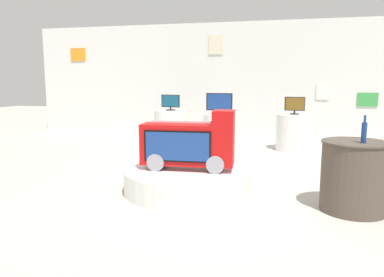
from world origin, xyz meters
The scene contains 12 objects.
ground_plane centered at (0.00, 0.00, 0.00)m, with size 30.00×30.00×0.00m, color #B2ADA3.
back_wall_display centered at (0.00, 5.30, 1.52)m, with size 12.40×0.13×3.03m.
main_display_pedestal centered at (-0.39, -0.13, 0.15)m, with size 1.68×1.68×0.30m, color silver.
novelty_firetruck_tv centered at (-0.36, -0.14, 0.63)m, with size 1.23×0.47×0.79m.
display_pedestal_left_rear centered at (-1.78, 3.80, 0.39)m, with size 0.80×0.80×0.77m, color silver.
tv_on_left_rear centered at (-1.78, 3.80, 0.97)m, with size 0.48×0.24×0.38m.
display_pedestal_center_rear centered at (1.10, 3.31, 0.39)m, with size 0.74×0.74×0.77m, color silver.
tv_on_center_rear centered at (1.10, 3.30, 0.97)m, with size 0.42×0.19×0.37m.
display_pedestal_right_rear centered at (-0.47, 3.06, 0.39)m, with size 0.68×0.68×0.77m, color silver.
tv_on_right_rear centered at (-0.47, 3.05, 1.02)m, with size 0.58×0.18×0.45m.
side_table_round centered at (1.62, -0.44, 0.41)m, with size 0.75×0.75×0.80m.
bottle_on_side_table centered at (1.67, -0.53, 0.92)m, with size 0.06×0.06×0.30m.
Camera 1 is at (0.75, -4.76, 1.45)m, focal length 34.30 mm.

